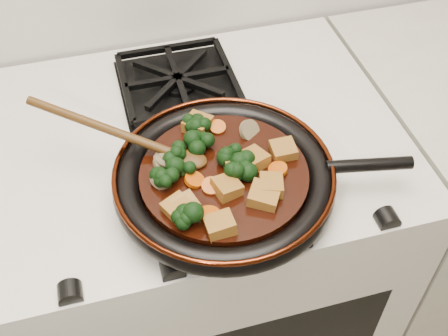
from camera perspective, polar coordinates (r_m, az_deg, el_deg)
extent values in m
cube|color=beige|center=(1.39, -2.29, -9.98)|extent=(0.76, 0.60, 0.90)
cylinder|color=black|center=(0.91, 0.00, -1.58)|extent=(0.33, 0.33, 0.01)
torus|color=black|center=(0.90, 0.00, -1.20)|extent=(0.36, 0.36, 0.04)
torus|color=#411709|center=(0.89, 0.00, -0.31)|extent=(0.36, 0.36, 0.01)
cylinder|color=black|center=(0.93, 14.54, 0.31)|extent=(0.14, 0.05, 0.02)
cylinder|color=black|center=(0.90, 0.00, -0.91)|extent=(0.27, 0.27, 0.02)
cube|color=brown|center=(0.82, -0.39, -5.84)|extent=(0.04, 0.04, 0.03)
cube|color=brown|center=(0.90, 2.94, 0.83)|extent=(0.06, 0.06, 0.03)
cube|color=brown|center=(0.92, 6.04, 1.79)|extent=(0.04, 0.04, 0.02)
cube|color=brown|center=(0.89, 1.36, 0.31)|extent=(0.04, 0.04, 0.02)
cube|color=brown|center=(0.86, 0.29, -1.99)|extent=(0.05, 0.05, 0.03)
cube|color=brown|center=(0.87, 4.80, -1.80)|extent=(0.05, 0.05, 0.03)
cube|color=brown|center=(0.96, -2.68, 4.42)|extent=(0.06, 0.06, 0.03)
cube|color=brown|center=(0.84, -4.64, -4.17)|extent=(0.05, 0.05, 0.02)
cube|color=brown|center=(0.85, 4.09, -2.87)|extent=(0.06, 0.06, 0.03)
cube|color=brown|center=(0.84, -4.00, -3.84)|extent=(0.05, 0.05, 0.03)
cylinder|color=#A74004|center=(0.87, -1.26, -1.85)|extent=(0.03, 0.03, 0.02)
cylinder|color=#A74004|center=(0.96, -0.66, 4.16)|extent=(0.03, 0.03, 0.02)
cylinder|color=#A74004|center=(0.88, -3.03, -1.20)|extent=(0.03, 0.03, 0.02)
cylinder|color=#A74004|center=(0.89, 5.50, -0.14)|extent=(0.03, 0.03, 0.01)
cylinder|color=#A74004|center=(0.83, -1.51, -4.63)|extent=(0.03, 0.03, 0.02)
cylinder|color=#A74004|center=(0.91, 1.83, 0.96)|extent=(0.03, 0.03, 0.01)
cylinder|color=brown|center=(0.91, -6.20, 0.73)|extent=(0.04, 0.04, 0.03)
cylinder|color=brown|center=(0.88, -6.39, -1.12)|extent=(0.05, 0.05, 0.03)
cylinder|color=brown|center=(0.90, -6.27, 0.54)|extent=(0.04, 0.04, 0.02)
cylinder|color=brown|center=(0.95, 2.60, 3.83)|extent=(0.05, 0.05, 0.03)
ellipsoid|color=#41280E|center=(0.91, -3.43, 0.86)|extent=(0.07, 0.06, 0.02)
cylinder|color=#41280E|center=(0.93, -11.61, 3.84)|extent=(0.02, 0.02, 0.28)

